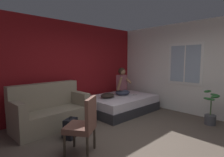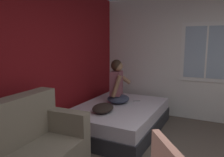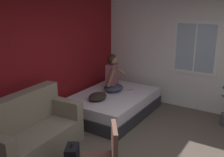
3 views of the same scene
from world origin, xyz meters
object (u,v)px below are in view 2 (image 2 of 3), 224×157
object	(u,v)px
person_seated	(117,85)
cell_phone	(137,101)
bed	(119,118)
throw_pillow	(103,108)

from	to	relation	value
person_seated	cell_phone	xyz separation A→B (m)	(0.26, -0.33, -0.35)
person_seated	cell_phone	size ratio (longest dim) A/B	6.08
cell_phone	bed	bearing A→B (deg)	-62.04
bed	cell_phone	size ratio (longest dim) A/B	14.57
bed	person_seated	size ratio (longest dim) A/B	2.40
throw_pillow	cell_phone	size ratio (longest dim) A/B	3.33
person_seated	throw_pillow	size ratio (longest dim) A/B	1.82
person_seated	throw_pillow	distance (m)	0.72
bed	person_seated	world-z (taller)	person_seated
bed	cell_phone	distance (m)	0.56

